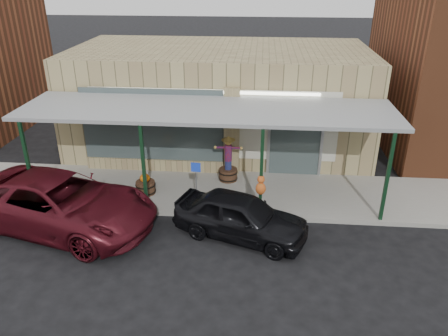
# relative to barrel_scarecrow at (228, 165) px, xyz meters

# --- Properties ---
(ground) EXTENTS (120.00, 120.00, 0.00)m
(ground) POSITION_rel_barrel_scarecrow_xyz_m (-0.63, -4.44, -0.72)
(ground) COLOR black
(ground) RESTS_ON ground
(sidewalk) EXTENTS (40.00, 3.20, 0.15)m
(sidewalk) POSITION_rel_barrel_scarecrow_xyz_m (-0.63, -0.84, -0.65)
(sidewalk) COLOR gray
(sidewalk) RESTS_ON ground
(storefront) EXTENTS (12.00, 6.25, 4.20)m
(storefront) POSITION_rel_barrel_scarecrow_xyz_m (-0.63, 3.72, 1.37)
(storefront) COLOR tan
(storefront) RESTS_ON ground
(awning) EXTENTS (12.00, 3.00, 3.04)m
(awning) POSITION_rel_barrel_scarecrow_xyz_m (-0.63, -0.88, 2.29)
(awning) COLOR gray
(awning) RESTS_ON ground
(block_buildings_near) EXTENTS (61.00, 8.00, 8.00)m
(block_buildings_near) POSITION_rel_barrel_scarecrow_xyz_m (1.38, 4.76, 3.04)
(block_buildings_near) COLOR brown
(block_buildings_near) RESTS_ON ground
(barrel_scarecrow) EXTENTS (0.99, 0.85, 1.70)m
(barrel_scarecrow) POSITION_rel_barrel_scarecrow_xyz_m (0.00, 0.00, 0.00)
(barrel_scarecrow) COLOR #4E321F
(barrel_scarecrow) RESTS_ON sidewalk
(barrel_pumpkin) EXTENTS (0.81, 0.81, 0.77)m
(barrel_pumpkin) POSITION_rel_barrel_scarecrow_xyz_m (-2.73, -1.25, -0.30)
(barrel_pumpkin) COLOR #4E321F
(barrel_pumpkin) RESTS_ON sidewalk
(handicap_sign) EXTENTS (0.31, 0.05, 1.49)m
(handicap_sign) POSITION_rel_barrel_scarecrow_xyz_m (-0.88, -1.87, 0.39)
(handicap_sign) COLOR gray
(handicap_sign) RESTS_ON sidewalk
(parked_sedan) EXTENTS (4.22, 2.77, 1.59)m
(parked_sedan) POSITION_rel_barrel_scarecrow_xyz_m (0.63, -3.33, -0.05)
(parked_sedan) COLOR black
(parked_sedan) RESTS_ON ground
(car_maroon) EXTENTS (6.38, 4.13, 1.64)m
(car_maroon) POSITION_rel_barrel_scarecrow_xyz_m (-4.78, -3.29, 0.10)
(car_maroon) COLOR #4E0F19
(car_maroon) RESTS_ON ground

